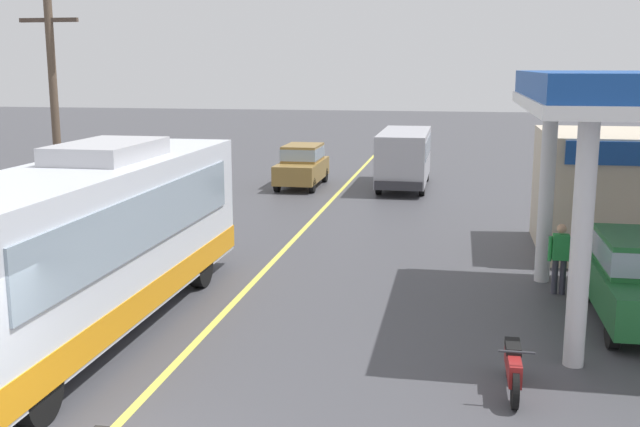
{
  "coord_description": "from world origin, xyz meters",
  "views": [
    {
      "loc": [
        4.81,
        -8.1,
        5.23
      ],
      "look_at": [
        1.5,
        10.0,
        1.6
      ],
      "focal_mm": 42.35,
      "sensor_mm": 36.0,
      "label": 1
    }
  ],
  "objects_px": {
    "minibus_opposing_lane": "(404,154)",
    "coach_bus_main": "(89,247)",
    "pedestrian_near_pump": "(604,261)",
    "pedestrian_by_shop": "(560,255)",
    "car_at_pump": "(639,275)",
    "motorcycle_parked_forecourt": "(513,366)",
    "car_trailing_behind_bus": "(302,163)"
  },
  "relations": [
    {
      "from": "coach_bus_main",
      "to": "car_at_pump",
      "type": "height_order",
      "value": "coach_bus_main"
    },
    {
      "from": "motorcycle_parked_forecourt",
      "to": "pedestrian_by_shop",
      "type": "distance_m",
      "value": 5.89
    },
    {
      "from": "car_at_pump",
      "to": "pedestrian_near_pump",
      "type": "xyz_separation_m",
      "value": [
        -0.42,
        1.41,
        -0.08
      ]
    },
    {
      "from": "car_at_pump",
      "to": "pedestrian_near_pump",
      "type": "height_order",
      "value": "car_at_pump"
    },
    {
      "from": "coach_bus_main",
      "to": "pedestrian_near_pump",
      "type": "distance_m",
      "value": 11.09
    },
    {
      "from": "car_at_pump",
      "to": "pedestrian_by_shop",
      "type": "height_order",
      "value": "car_at_pump"
    },
    {
      "from": "pedestrian_by_shop",
      "to": "car_trailing_behind_bus",
      "type": "distance_m",
      "value": 17.02
    },
    {
      "from": "pedestrian_near_pump",
      "to": "pedestrian_by_shop",
      "type": "height_order",
      "value": "same"
    },
    {
      "from": "coach_bus_main",
      "to": "minibus_opposing_lane",
      "type": "bearing_deg",
      "value": 75.95
    },
    {
      "from": "car_at_pump",
      "to": "minibus_opposing_lane",
      "type": "distance_m",
      "value": 17.78
    },
    {
      "from": "car_trailing_behind_bus",
      "to": "minibus_opposing_lane",
      "type": "bearing_deg",
      "value": 6.94
    },
    {
      "from": "car_at_pump",
      "to": "pedestrian_near_pump",
      "type": "bearing_deg",
      "value": 106.56
    },
    {
      "from": "motorcycle_parked_forecourt",
      "to": "pedestrian_near_pump",
      "type": "relative_size",
      "value": 1.08
    },
    {
      "from": "car_at_pump",
      "to": "car_trailing_behind_bus",
      "type": "xyz_separation_m",
      "value": [
        -10.37,
        16.21,
        0.0
      ]
    },
    {
      "from": "coach_bus_main",
      "to": "pedestrian_by_shop",
      "type": "relative_size",
      "value": 6.65
    },
    {
      "from": "coach_bus_main",
      "to": "pedestrian_by_shop",
      "type": "distance_m",
      "value": 10.4
    },
    {
      "from": "motorcycle_parked_forecourt",
      "to": "pedestrian_by_shop",
      "type": "relative_size",
      "value": 1.08
    },
    {
      "from": "coach_bus_main",
      "to": "pedestrian_by_shop",
      "type": "height_order",
      "value": "coach_bus_main"
    },
    {
      "from": "pedestrian_near_pump",
      "to": "minibus_opposing_lane",
      "type": "bearing_deg",
      "value": 109.94
    },
    {
      "from": "motorcycle_parked_forecourt",
      "to": "coach_bus_main",
      "type": "bearing_deg",
      "value": 169.73
    },
    {
      "from": "car_at_pump",
      "to": "coach_bus_main",
      "type": "bearing_deg",
      "value": -167.23
    },
    {
      "from": "pedestrian_by_shop",
      "to": "pedestrian_near_pump",
      "type": "bearing_deg",
      "value": -23.4
    },
    {
      "from": "minibus_opposing_lane",
      "to": "motorcycle_parked_forecourt",
      "type": "xyz_separation_m",
      "value": [
        3.25,
        -20.65,
        -1.03
      ]
    },
    {
      "from": "car_at_pump",
      "to": "pedestrian_near_pump",
      "type": "relative_size",
      "value": 2.53
    },
    {
      "from": "car_at_pump",
      "to": "minibus_opposing_lane",
      "type": "bearing_deg",
      "value": 109.66
    },
    {
      "from": "coach_bus_main",
      "to": "pedestrian_near_pump",
      "type": "relative_size",
      "value": 6.65
    },
    {
      "from": "car_at_pump",
      "to": "motorcycle_parked_forecourt",
      "type": "height_order",
      "value": "car_at_pump"
    },
    {
      "from": "coach_bus_main",
      "to": "minibus_opposing_lane",
      "type": "xyz_separation_m",
      "value": [
        4.8,
        19.19,
        -0.25
      ]
    },
    {
      "from": "minibus_opposing_lane",
      "to": "pedestrian_near_pump",
      "type": "distance_m",
      "value": 16.32
    },
    {
      "from": "car_at_pump",
      "to": "car_trailing_behind_bus",
      "type": "relative_size",
      "value": 1.0
    },
    {
      "from": "minibus_opposing_lane",
      "to": "coach_bus_main",
      "type": "bearing_deg",
      "value": -104.05
    },
    {
      "from": "pedestrian_near_pump",
      "to": "coach_bus_main",
      "type": "bearing_deg",
      "value": -159.61
    }
  ]
}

